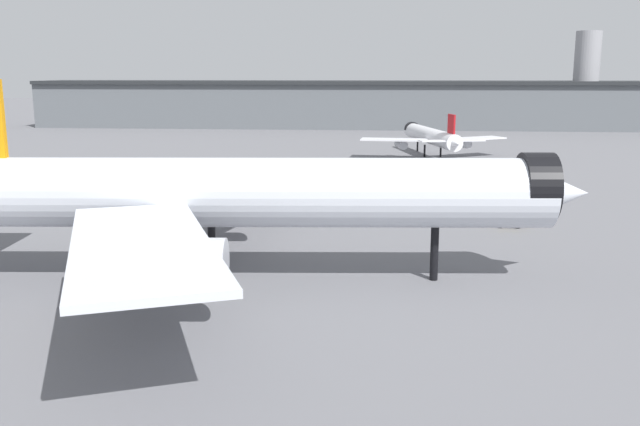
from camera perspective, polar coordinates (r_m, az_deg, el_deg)
ground at (r=66.12m, az=-9.63°, el=-6.09°), size 900.00×900.00×0.00m
airliner_near_gate at (r=66.29m, az=-7.35°, el=1.57°), size 68.08×61.96×19.22m
airliner_far_taxiway at (r=166.68m, az=9.17°, el=6.26°), size 34.66×38.63×10.85m
terminal_building at (r=251.11m, az=6.03°, el=8.97°), size 252.84×28.03×33.49m
service_truck_front at (r=105.42m, az=-1.18°, el=1.60°), size 3.97×5.95×3.00m
baggage_tug_wing at (r=93.17m, az=15.24°, el=-0.53°), size 3.22×1.93×1.85m
traffic_cone_near_nose at (r=104.90m, az=-3.86°, el=0.87°), size 0.63×0.63×0.79m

